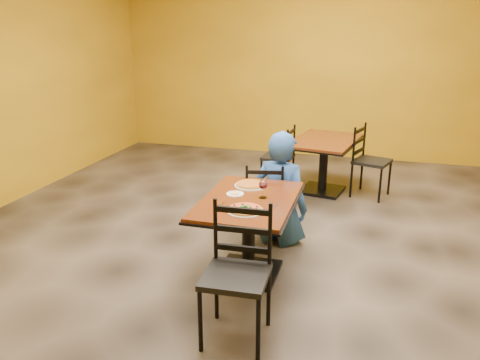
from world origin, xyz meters
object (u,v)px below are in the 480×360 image
(diner, at_px, (281,187))
(table_second, at_px, (324,153))
(pizza_far, at_px, (251,184))
(pizza_main, at_px, (245,209))
(side_plate, at_px, (235,194))
(chair_main_near, at_px, (236,277))
(table_main, at_px, (249,219))
(wine_glass, at_px, (263,188))
(plate_far, at_px, (251,186))
(chair_second_right, at_px, (372,162))
(chair_main_far, at_px, (265,201))
(chair_second_left, at_px, (278,157))
(plate_main, at_px, (245,211))

(diner, bearing_deg, table_second, -85.54)
(table_second, relative_size, pizza_far, 4.80)
(pizza_main, xyz_separation_m, pizza_far, (-0.12, 0.64, 0.00))
(side_plate, bearing_deg, table_second, 77.53)
(chair_main_near, distance_m, side_plate, 1.09)
(table_main, relative_size, wine_glass, 6.83)
(plate_far, relative_size, side_plate, 1.94)
(table_second, height_order, chair_main_near, chair_main_near)
(table_second, xyz_separation_m, chair_second_right, (0.64, 0.00, -0.07))
(pizza_main, height_order, wine_glass, wine_glass)
(chair_main_far, xyz_separation_m, chair_second_left, (-0.22, 1.74, 0.01))
(chair_second_left, xyz_separation_m, pizza_far, (0.18, -2.19, 0.32))
(chair_main_near, relative_size, chair_second_right, 1.05)
(pizza_far, bearing_deg, side_plate, -105.78)
(table_main, height_order, wine_glass, wine_glass)
(chair_main_far, distance_m, pizza_far, 0.56)
(table_main, distance_m, wine_glass, 0.31)
(table_second, bearing_deg, pizza_far, -102.05)
(diner, height_order, plate_far, diner)
(chair_main_far, xyz_separation_m, pizza_far, (-0.04, -0.44, 0.33))
(chair_second_left, distance_m, plate_far, 2.21)
(chair_main_far, bearing_deg, diner, 178.31)
(table_second, distance_m, pizza_main, 2.86)
(chair_main_far, height_order, pizza_main, chair_main_far)
(wine_glass, bearing_deg, chair_second_left, 98.39)
(pizza_main, bearing_deg, chair_second_left, 96.02)
(plate_main, bearing_deg, table_main, 99.34)
(pizza_far, bearing_deg, table_main, -78.06)
(plate_main, height_order, side_plate, same)
(plate_far, relative_size, wine_glass, 1.72)
(pizza_main, height_order, plate_far, pizza_main)
(table_main, xyz_separation_m, wine_glass, (0.12, 0.06, 0.28))
(diner, distance_m, plate_far, 0.54)
(chair_main_near, height_order, plate_main, chair_main_near)
(wine_glass, bearing_deg, pizza_main, -100.44)
(chair_main_near, distance_m, wine_glass, 1.06)
(pizza_main, bearing_deg, wine_glass, 79.56)
(side_plate, bearing_deg, chair_main_near, -73.16)
(table_second, bearing_deg, pizza_main, -96.95)
(pizza_main, bearing_deg, table_second, 83.05)
(chair_main_far, distance_m, diner, 0.24)
(table_main, bearing_deg, chair_second_left, 95.63)
(chair_main_near, height_order, side_plate, chair_main_near)
(chair_main_far, bearing_deg, plate_far, 73.55)
(chair_second_left, distance_m, diner, 1.76)
(table_second, height_order, diner, diner)
(side_plate, distance_m, wine_glass, 0.28)
(diner, xyz_separation_m, pizza_far, (-0.21, -0.47, 0.17))
(table_main, relative_size, side_plate, 7.69)
(table_second, distance_m, wine_glass, 2.50)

